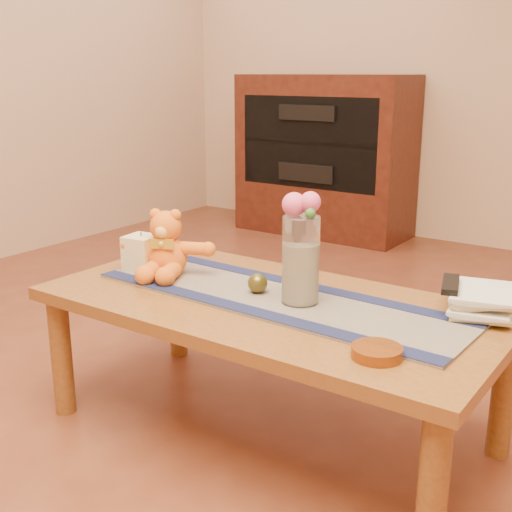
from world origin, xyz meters
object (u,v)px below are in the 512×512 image
Objects in this scene: pillar_candle at (142,253)px; tv_remote at (451,284)px; glass_vase at (301,260)px; amber_dish at (377,352)px; teddy_bear at (167,243)px; bronze_ball at (258,283)px; book_bottom at (449,308)px.

pillar_candle is 0.76× the size of tv_remote.
amber_dish is (0.35, -0.21, -0.12)m from glass_vase.
glass_vase is at bearing -21.70° from teddy_bear.
tv_remote is (0.54, 0.19, 0.05)m from bronze_ball.
glass_vase is at bearing 3.12° from pillar_candle.
teddy_bear is 0.11m from pillar_candle.
book_bottom is at bearing 13.23° from pillar_candle.
book_bottom is at bearing -9.65° from teddy_bear.
glass_vase is at bearing 148.47° from amber_dish.
bronze_ball is at bearing -21.39° from teddy_bear.
glass_vase reaches higher than tv_remote.
teddy_bear is 0.52m from glass_vase.
pillar_candle is at bearing -175.96° from bronze_ball.
glass_vase reaches higher than book_bottom.
teddy_bear is 2.47× the size of amber_dish.
book_bottom is (0.90, 0.21, -0.10)m from teddy_bear.
amber_dish is at bearing -112.05° from tv_remote.
teddy_bear is 2.54× the size of pillar_candle.
tv_remote is at bearing 12.67° from pillar_candle.
amber_dish is at bearing -22.97° from bronze_ball.
bronze_ball is 0.49× the size of amber_dish.
teddy_bear reaches higher than pillar_candle.
glass_vase is 4.19× the size of bronze_ball.
glass_vase is at bearing -172.12° from book_bottom.
tv_remote is 0.41m from amber_dish.
glass_vase reaches higher than teddy_bear.
teddy_bear is 0.89m from amber_dish.
amber_dish is at bearing -31.53° from glass_vase.
book_bottom is (0.53, 0.20, -0.03)m from bronze_ball.
bronze_ball is at bearing -179.21° from book_bottom.
bronze_ball is at bearing -177.21° from tv_remote.
tv_remote is at bearing 26.43° from glass_vase.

